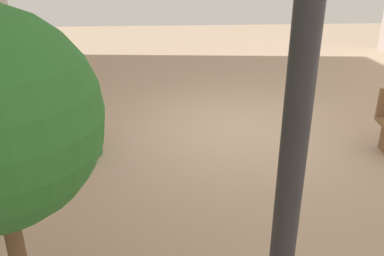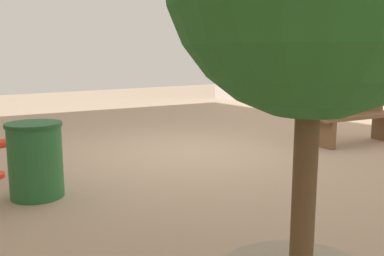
{
  "view_description": "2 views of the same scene",
  "coord_description": "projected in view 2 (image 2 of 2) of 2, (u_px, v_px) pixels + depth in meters",
  "views": [
    {
      "loc": [
        1.22,
        6.32,
        2.71
      ],
      "look_at": [
        0.86,
        1.28,
        0.57
      ],
      "focal_mm": 37.56,
      "sensor_mm": 36.0,
      "label": 1
    },
    {
      "loc": [
        3.72,
        5.38,
        1.53
      ],
      "look_at": [
        0.75,
        1.28,
        0.65
      ],
      "focal_mm": 40.1,
      "sensor_mm": 36.0,
      "label": 2
    }
  ],
  "objects": [
    {
      "name": "bench_near",
      "position": [
        353.0,
        114.0,
        7.35
      ],
      "size": [
        1.78,
        0.69,
        0.95
      ],
      "color": "brown",
      "rests_on": "ground_plane"
    },
    {
      "name": "ground_plane",
      "position": [
        183.0,
        153.0,
        6.7
      ],
      "size": [
        23.4,
        23.4,
        0.0
      ],
      "primitive_type": "plane",
      "color": "tan"
    },
    {
      "name": "planter_tree",
      "position": [
        312.0,
        22.0,
        1.82
      ],
      "size": [
        1.28,
        1.28,
        2.52
      ],
      "color": "tan",
      "rests_on": "ground_plane"
    },
    {
      "name": "trash_bin",
      "position": [
        36.0,
        160.0,
        4.57
      ],
      "size": [
        0.59,
        0.59,
        0.81
      ],
      "color": "#266633",
      "rests_on": "ground_plane"
    }
  ]
}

